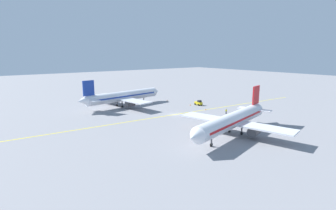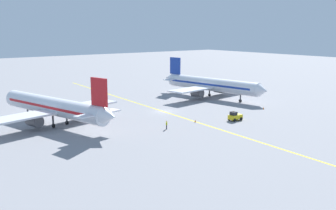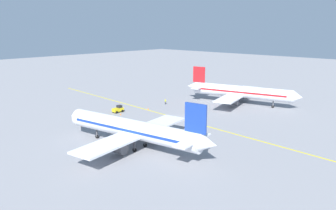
{
  "view_description": "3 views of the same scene",
  "coord_description": "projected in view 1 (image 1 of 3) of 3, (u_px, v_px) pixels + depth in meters",
  "views": [
    {
      "loc": [
        -63.86,
        51.29,
        19.46
      ],
      "look_at": [
        3.13,
        0.75,
        2.68
      ],
      "focal_mm": 28.0,
      "sensor_mm": 36.0,
      "label": 1
    },
    {
      "loc": [
        -53.24,
        -72.22,
        18.99
      ],
      "look_at": [
        -3.12,
        -5.78,
        2.84
      ],
      "focal_mm": 42.0,
      "sensor_mm": 36.0,
      "label": 2
    },
    {
      "loc": [
        60.96,
        53.05,
        22.66
      ],
      "look_at": [
        -1.77,
        -5.38,
        2.39
      ],
      "focal_mm": 35.0,
      "sensor_mm": 36.0,
      "label": 3
    }
  ],
  "objects": [
    {
      "name": "ground_plane",
      "position": [
        176.0,
        114.0,
        84.1
      ],
      "size": [
        400.0,
        400.0,
        0.0
      ],
      "primitive_type": "plane",
      "color": "gray"
    },
    {
      "name": "apron_yellow_centreline",
      "position": [
        176.0,
        114.0,
        84.09
      ],
      "size": [
        7.76,
        119.8,
        0.01
      ],
      "primitive_type": "cube",
      "rotation": [
        0.0,
        0.0,
        -0.06
      ],
      "color": "yellow",
      "rests_on": "ground"
    },
    {
      "name": "airplane_at_gate",
      "position": [
        233.0,
        120.0,
        62.17
      ],
      "size": [
        28.44,
        35.16,
        10.6
      ],
      "color": "silver",
      "rests_on": "ground"
    },
    {
      "name": "airplane_adjacent_stand",
      "position": [
        123.0,
        96.0,
        96.0
      ],
      "size": [
        28.47,
        35.48,
        10.6
      ],
      "color": "silver",
      "rests_on": "ground"
    },
    {
      "name": "baggage_tug_white",
      "position": [
        199.0,
        103.0,
        98.73
      ],
      "size": [
        3.01,
        1.78,
        2.11
      ],
      "color": "gold",
      "rests_on": "ground"
    },
    {
      "name": "ground_crew_worker",
      "position": [
        226.0,
        111.0,
        84.62
      ],
      "size": [
        0.34,
        0.54,
        1.68
      ],
      "color": "#23232D",
      "rests_on": "ground"
    },
    {
      "name": "traffic_cone_near_nose",
      "position": [
        206.0,
        109.0,
        90.56
      ],
      "size": [
        0.32,
        0.32,
        0.55
      ],
      "primitive_type": "cone",
      "color": "orange",
      "rests_on": "ground"
    },
    {
      "name": "traffic_cone_mid_apron",
      "position": [
        167.0,
        100.0,
        107.57
      ],
      "size": [
        0.32,
        0.32,
        0.55
      ],
      "primitive_type": "cone",
      "color": "orange",
      "rests_on": "ground"
    },
    {
      "name": "traffic_cone_by_wingtip",
      "position": [
        190.0,
        105.0,
        98.28
      ],
      "size": [
        0.32,
        0.32,
        0.55
      ],
      "primitive_type": "cone",
      "color": "orange",
      "rests_on": "ground"
    }
  ]
}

